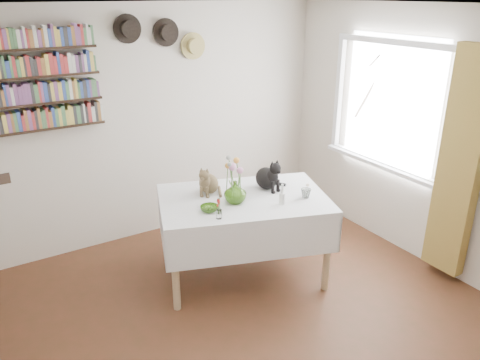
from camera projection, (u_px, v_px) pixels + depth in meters
room at (280, 196)px, 3.29m from camera, size 4.08×4.58×2.58m
window at (388, 116)px, 4.82m from camera, size 0.12×1.52×1.32m
curtain at (460, 165)px, 4.16m from camera, size 0.12×0.38×2.10m
dining_table at (243, 217)px, 4.39m from camera, size 1.77×1.44×0.82m
tabby_cat at (209, 178)px, 4.37m from camera, size 0.31×0.30×0.28m
black_cat at (267, 173)px, 4.45m from camera, size 0.25×0.30×0.32m
flower_vase at (235, 192)px, 4.16m from camera, size 0.28×0.28×0.21m
green_bowl at (209, 209)px, 4.03m from camera, size 0.16×0.16×0.05m
drinking_glass at (306, 193)px, 4.29m from camera, size 0.12×0.12×0.09m
candlestick at (282, 198)px, 4.15m from camera, size 0.05×0.05×0.19m
berry_jar at (219, 209)px, 3.88m from camera, size 0.05×0.05×0.20m
porcelain_figurine at (307, 189)px, 4.38m from camera, size 0.05×0.05×0.10m
flower_bouquet at (234, 167)px, 4.08m from camera, size 0.17×0.12×0.39m
bookshelf_unit at (42, 80)px, 4.23m from camera, size 1.00×0.16×0.91m
wall_hats at (164, 36)px, 4.73m from camera, size 0.98×0.09×0.48m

